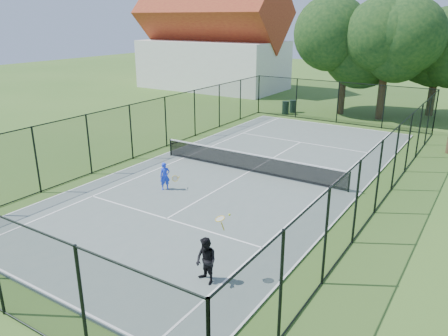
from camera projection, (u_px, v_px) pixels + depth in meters
The scene contains 12 objects.
ground at pixel (249, 173), 21.75m from camera, with size 120.00×120.00×0.00m, color #3A6221.
tennis_court at pixel (249, 172), 21.74m from camera, with size 11.00×24.00×0.06m, color slate.
tennis_net at pixel (249, 162), 21.56m from camera, with size 10.08×0.08×0.95m.
fence at pixel (250, 144), 21.26m from camera, with size 13.10×26.10×3.00m.
tree_near_left at pixel (346, 48), 33.49m from camera, with size 6.37×6.37×8.31m.
tree_near_mid at pixel (386, 54), 31.71m from camera, with size 5.95×5.95×7.78m.
tree_near_right at pixel (438, 54), 32.96m from camera, with size 5.37×5.37×7.41m.
building at pixel (213, 41), 46.31m from camera, with size 15.30×8.15×11.87m.
trash_bin_left at pixel (286, 108), 34.78m from camera, with size 0.58×0.58×1.03m.
trash_bin_right at pixel (293, 106), 35.39m from camera, with size 0.58×0.58×0.99m.
player_blue at pixel (165, 176), 19.31m from camera, with size 0.84×0.54×1.24m.
player_black at pixel (206, 261), 12.43m from camera, with size 0.90×0.91×2.09m.
Camera 1 is at (9.97, -17.94, 7.33)m, focal length 35.00 mm.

